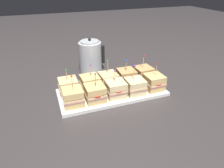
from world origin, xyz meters
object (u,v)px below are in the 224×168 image
(sandwich_back_left, at_px, (90,83))
(sandwich_front_far_left, at_px, (73,97))
(sandwich_front_center, at_px, (115,89))
(sandwich_back_far_left, at_px, (68,87))
(sandwich_front_left, at_px, (95,93))
(kettle_steel, at_px, (91,57))
(serving_platter, at_px, (112,92))
(sandwich_back_right, at_px, (126,77))
(sandwich_back_center, at_px, (108,80))
(sandwich_front_right, at_px, (135,86))
(sandwich_back_far_right, at_px, (143,74))
(sandwich_front_far_right, at_px, (154,82))

(sandwich_back_left, bearing_deg, sandwich_front_far_left, -136.87)
(sandwich_front_center, xyz_separation_m, sandwich_back_far_left, (-0.23, 0.11, -0.00))
(sandwich_front_left, relative_size, kettle_steel, 0.67)
(sandwich_front_center, distance_m, kettle_steel, 0.40)
(serving_platter, relative_size, sandwich_back_right, 3.91)
(sandwich_back_far_left, xyz_separation_m, sandwich_back_center, (0.23, 0.00, -0.00))
(sandwich_front_right, distance_m, sandwich_back_right, 0.12)
(sandwich_front_left, height_order, sandwich_back_far_right, sandwich_back_far_right)
(sandwich_front_center, xyz_separation_m, sandwich_front_right, (0.11, -0.01, -0.00))
(serving_platter, distance_m, sandwich_front_far_right, 0.24)
(serving_platter, height_order, sandwich_back_left, sandwich_back_left)
(sandwich_front_center, bearing_deg, sandwich_front_far_left, -179.66)
(sandwich_back_far_left, distance_m, sandwich_back_far_right, 0.46)
(sandwich_back_far_left, height_order, sandwich_back_far_right, sandwich_back_far_right)
(sandwich_back_left, relative_size, kettle_steel, 0.65)
(sandwich_front_far_left, xyz_separation_m, sandwich_front_far_right, (0.46, -0.00, -0.00))
(sandwich_front_far_right, relative_size, sandwich_back_right, 1.05)
(sandwich_back_far_left, relative_size, sandwich_back_right, 0.99)
(sandwich_front_center, bearing_deg, kettle_steel, 94.06)
(sandwich_front_left, distance_m, kettle_steel, 0.41)
(serving_platter, xyz_separation_m, sandwich_back_far_left, (-0.23, 0.06, 0.05))
(sandwich_front_far_left, xyz_separation_m, sandwich_front_right, (0.34, -0.00, -0.00))
(sandwich_back_far_right, bearing_deg, sandwich_back_far_left, -179.66)
(sandwich_back_center, bearing_deg, kettle_steel, 96.01)
(sandwich_front_left, height_order, sandwich_front_right, sandwich_front_right)
(sandwich_front_far_left, bearing_deg, sandwich_front_left, -1.50)
(sandwich_front_left, bearing_deg, sandwich_front_far_left, 178.50)
(sandwich_back_far_right, distance_m, kettle_steel, 0.38)
(sandwich_back_left, distance_m, sandwich_back_center, 0.11)
(sandwich_front_far_right, xyz_separation_m, sandwich_back_far_left, (-0.46, 0.12, 0.00))
(sandwich_front_right, height_order, sandwich_back_far_right, sandwich_back_far_right)
(sandwich_back_left, bearing_deg, sandwich_back_far_left, 177.83)
(sandwich_back_left, height_order, sandwich_back_right, sandwich_back_left)
(sandwich_front_far_right, distance_m, sandwich_back_far_right, 0.12)
(sandwich_front_left, height_order, sandwich_back_far_left, sandwich_front_left)
(sandwich_front_left, distance_m, sandwich_back_far_left, 0.16)
(sandwich_back_left, bearing_deg, sandwich_back_center, 4.04)
(sandwich_front_right, relative_size, sandwich_back_left, 1.06)
(sandwich_back_far_right, bearing_deg, sandwich_back_left, -178.77)
(sandwich_front_left, bearing_deg, sandwich_front_center, 2.18)
(sandwich_back_center, bearing_deg, sandwich_front_right, -47.52)
(sandwich_front_center, relative_size, sandwich_back_far_left, 0.99)
(serving_platter, bearing_deg, kettle_steel, 94.91)
(sandwich_front_far_left, height_order, sandwich_back_far_right, sandwich_back_far_right)
(serving_platter, bearing_deg, sandwich_back_right, 27.96)
(sandwich_front_center, height_order, sandwich_back_center, sandwich_back_center)
(sandwich_front_far_right, bearing_deg, sandwich_back_left, 161.87)
(sandwich_front_center, relative_size, sandwich_back_right, 0.99)
(sandwich_front_center, bearing_deg, serving_platter, 88.75)
(serving_platter, bearing_deg, sandwich_back_left, 154.40)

